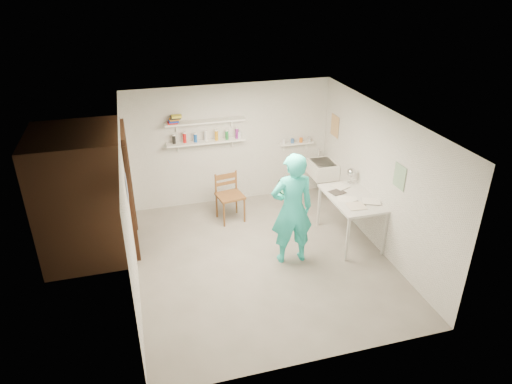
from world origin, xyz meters
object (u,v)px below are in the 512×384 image
object	(u,v)px
desk_lamp	(352,172)
wooden_chair	(230,196)
wall_clock	(287,185)
work_table	(350,218)
belfast_sink	(323,169)
man	(292,209)

from	to	relation	value
desk_lamp	wooden_chair	bearing A→B (deg)	160.32
wall_clock	work_table	size ratio (longest dim) A/B	0.27
wall_clock	work_table	xyz separation A→B (m)	(1.21, 0.09, -0.83)
belfast_sink	wooden_chair	size ratio (longest dim) A/B	0.60
wall_clock	wooden_chair	bearing A→B (deg)	118.69
work_table	wooden_chair	bearing A→B (deg)	146.25
wooden_chair	work_table	bearing A→B (deg)	-43.13
wall_clock	work_table	world-z (taller)	wall_clock
wooden_chair	work_table	size ratio (longest dim) A/B	0.80
belfast_sink	wall_clock	distance (m)	2.15
man	wall_clock	xyz separation A→B (m)	(-0.01, 0.22, 0.31)
wooden_chair	desk_lamp	bearing A→B (deg)	-29.07
wall_clock	desk_lamp	bearing A→B (deg)	25.19
man	desk_lamp	xyz separation A→B (m)	(1.41, 0.81, 0.12)
wooden_chair	desk_lamp	distance (m)	2.26
belfast_sink	desk_lamp	world-z (taller)	desk_lamp
wooden_chair	wall_clock	bearing A→B (deg)	-73.38
man	wooden_chair	xyz separation A→B (m)	(-0.66, 1.54, -0.44)
man	work_table	world-z (taller)	man
belfast_sink	desk_lamp	xyz separation A→B (m)	(0.10, -1.01, 0.36)
man	wooden_chair	world-z (taller)	man
belfast_sink	wall_clock	size ratio (longest dim) A/B	1.78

